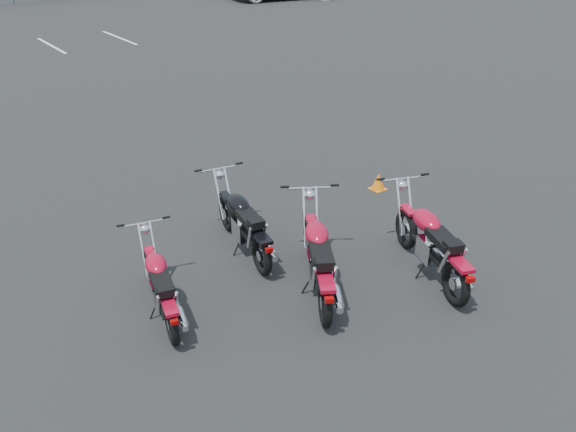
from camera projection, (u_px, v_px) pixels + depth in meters
ground at (301, 272)px, 8.58m from camera, size 120.00×120.00×0.00m
motorcycle_front_red at (161, 285)px, 7.51m from camera, size 0.90×1.96×0.96m
motorcycle_second_black at (244, 223)px, 8.93m from camera, size 0.90×2.20×1.08m
motorcycle_third_red at (319, 258)px, 7.96m from camera, size 1.64×2.21×1.15m
motorcycle_rear_red at (431, 243)px, 8.32m from camera, size 1.33×2.29×1.14m
training_cone_near at (378, 181)px, 11.13m from camera, size 0.29×0.29×0.34m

